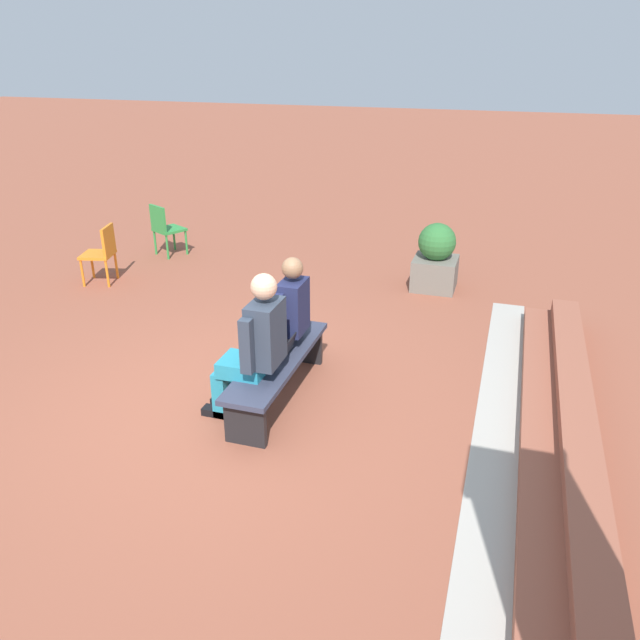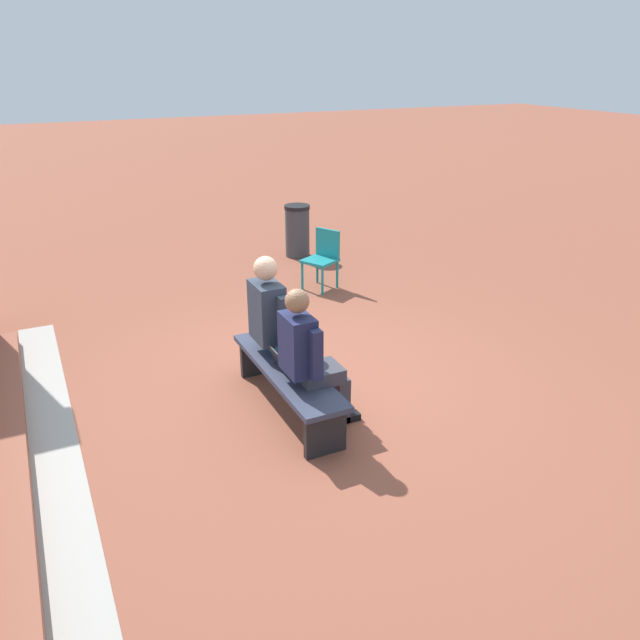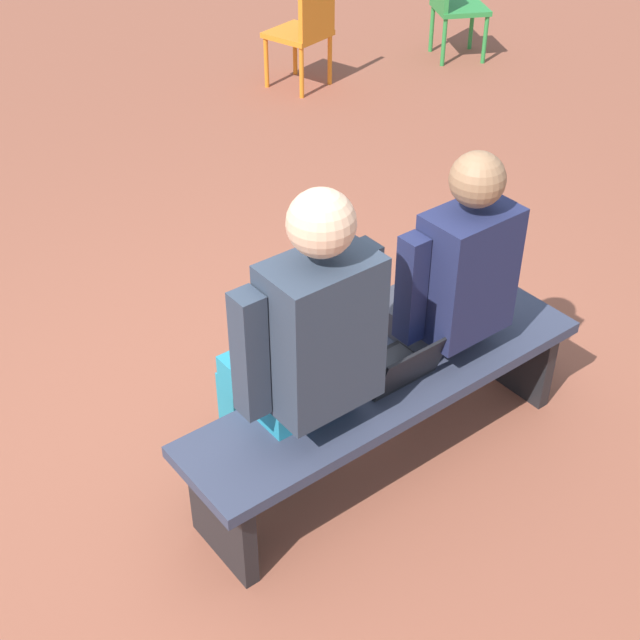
% 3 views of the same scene
% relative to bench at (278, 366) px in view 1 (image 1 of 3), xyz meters
% --- Properties ---
extents(ground_plane, '(60.00, 60.00, 0.00)m').
position_rel_bench_xyz_m(ground_plane, '(0.37, -0.39, -0.35)').
color(ground_plane, brown).
extents(concrete_strip, '(6.29, 0.40, 0.01)m').
position_rel_bench_xyz_m(concrete_strip, '(-0.00, 2.07, -0.35)').
color(concrete_strip, '#A8A399').
rests_on(concrete_strip, ground).
extents(brick_steps, '(5.49, 0.60, 0.30)m').
position_rel_bench_xyz_m(brick_steps, '(-0.00, 2.62, -0.23)').
color(brick_steps, '#93513D').
rests_on(brick_steps, ground).
extents(bench, '(1.80, 0.44, 0.45)m').
position_rel_bench_xyz_m(bench, '(0.00, 0.00, 0.00)').
color(bench, '#33384C').
rests_on(bench, ground).
extents(person_student, '(0.54, 0.68, 1.34)m').
position_rel_bench_xyz_m(person_student, '(-0.34, -0.07, 0.36)').
color(person_student, '#383842').
rests_on(person_student, ground).
extents(person_adult, '(0.59, 0.75, 1.42)m').
position_rel_bench_xyz_m(person_adult, '(0.37, -0.07, 0.40)').
color(person_adult, teal).
rests_on(person_adult, ground).
extents(laptop, '(0.32, 0.29, 0.21)m').
position_rel_bench_xyz_m(laptop, '(-0.03, 0.01, 0.15)').
color(laptop, black).
rests_on(laptop, bench).
extents(plastic_chair_by_pillar, '(0.51, 0.51, 0.84)m').
position_rel_bench_xyz_m(plastic_chair_by_pillar, '(-2.27, -3.55, 0.13)').
color(plastic_chair_by_pillar, orange).
rests_on(plastic_chair_by_pillar, ground).
extents(plastic_chair_mid_courtyard, '(0.57, 0.57, 0.84)m').
position_rel_bench_xyz_m(plastic_chair_mid_courtyard, '(-3.65, -3.35, 0.13)').
color(plastic_chair_mid_courtyard, '#2D893D').
rests_on(plastic_chair_mid_courtyard, ground).
extents(planter, '(0.60, 0.60, 0.94)m').
position_rel_bench_xyz_m(planter, '(-3.47, 1.02, 0.08)').
color(planter, '#6B665B').
rests_on(planter, ground).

